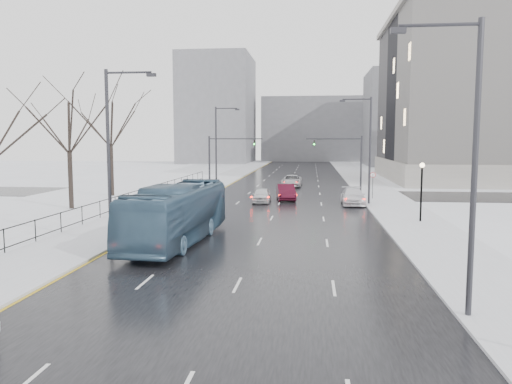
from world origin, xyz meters
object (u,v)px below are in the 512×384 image
(mast_signal_left, at_px, (219,158))
(streetlight_l_far, at_px, (218,144))
(mast_signal_right, at_px, (351,158))
(streetlight_r_mid, at_px, (368,145))
(no_uturn_sign, at_px, (373,177))
(sedan_right_cross, at_px, (292,181))
(tree_park_e, at_px, (113,197))
(streetlight_l_near, at_px, (112,148))
(lamppost_r_mid, at_px, (422,183))
(sedan_right_near, at_px, (286,192))
(sedan_right_far, at_px, (353,196))
(streetlight_r_near, at_px, (468,154))
(sedan_center_near, at_px, (262,195))
(bus, at_px, (178,213))
(tree_park_d, at_px, (72,210))

(mast_signal_left, bearing_deg, streetlight_l_far, 101.87)
(mast_signal_right, bearing_deg, streetlight_l_far, 165.52)
(streetlight_r_mid, bearing_deg, no_uturn_sign, 75.52)
(streetlight_r_mid, bearing_deg, sedan_right_cross, 113.68)
(tree_park_e, xyz_separation_m, mast_signal_right, (25.53, 4.00, 4.11))
(streetlight_l_near, distance_m, streetlight_l_far, 32.00)
(lamppost_r_mid, xyz_separation_m, sedan_right_near, (-10.50, 12.80, -2.11))
(sedan_right_cross, relative_size, sedan_right_far, 1.02)
(lamppost_r_mid, distance_m, no_uturn_sign, 14.13)
(streetlight_l_near, distance_m, sedan_right_far, 25.51)
(sedan_right_near, bearing_deg, sedan_right_cross, 82.20)
(streetlight_r_near, distance_m, sedan_right_near, 34.02)
(tree_park_e, relative_size, streetlight_l_near, 1.35)
(streetlight_r_near, bearing_deg, streetlight_l_far, 111.25)
(lamppost_r_mid, relative_size, mast_signal_right, 0.66)
(mast_signal_left, height_order, sedan_right_far, mast_signal_left)
(tree_park_e, xyz_separation_m, streetlight_r_near, (26.37, -34.00, 5.62))
(tree_park_e, height_order, sedan_right_near, tree_park_e)
(streetlight_l_near, bearing_deg, no_uturn_sign, 54.11)
(no_uturn_sign, relative_size, sedan_center_near, 0.66)
(streetlight_l_near, xyz_separation_m, bus, (3.37, 1.29, -3.85))
(lamppost_r_mid, xyz_separation_m, sedan_center_near, (-12.74, 10.59, -2.20))
(lamppost_r_mid, xyz_separation_m, mast_signal_left, (-18.33, 18.00, 1.16))
(tree_park_e, bearing_deg, no_uturn_sign, 0.00)
(lamppost_r_mid, xyz_separation_m, no_uturn_sign, (-1.80, 14.00, -0.64))
(streetlight_r_near, bearing_deg, streetlight_l_near, 148.52)
(tree_park_e, bearing_deg, mast_signal_right, 8.90)
(streetlight_r_mid, xyz_separation_m, sedan_center_near, (-9.90, 0.59, -4.88))
(tree_park_d, xyz_separation_m, bus, (13.00, -12.71, 1.77))
(tree_park_e, distance_m, mast_signal_right, 26.16)
(lamppost_r_mid, xyz_separation_m, sedan_right_far, (-4.06, 9.99, -2.14))
(lamppost_r_mid, xyz_separation_m, bus, (-15.80, -8.71, -1.18))
(streetlight_l_far, height_order, lamppost_r_mid, streetlight_l_far)
(tree_park_e, xyz_separation_m, lamppost_r_mid, (29.20, -14.00, 2.94))
(no_uturn_sign, bearing_deg, streetlight_r_near, -91.74)
(streetlight_r_near, height_order, mast_signal_right, streetlight_r_near)
(streetlight_r_mid, relative_size, bus, 0.81)
(bus, relative_size, sedan_right_near, 2.57)
(streetlight_r_near, height_order, mast_signal_left, streetlight_r_near)
(sedan_right_cross, bearing_deg, mast_signal_left, -128.11)
(streetlight_l_near, xyz_separation_m, mast_signal_left, (0.84, 28.00, -1.51))
(bus, distance_m, sedan_right_cross, 36.59)
(tree_park_d, relative_size, streetlight_l_far, 1.25)
(streetlight_l_far, bearing_deg, sedan_center_near, -60.60)
(mast_signal_right, relative_size, sedan_right_far, 1.24)
(no_uturn_sign, height_order, sedan_center_near, no_uturn_sign)
(tree_park_e, bearing_deg, tree_park_d, -87.71)
(no_uturn_sign, distance_m, sedan_center_near, 11.56)
(tree_park_d, bearing_deg, streetlight_l_near, -55.47)
(tree_park_d, distance_m, sedan_right_near, 20.32)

